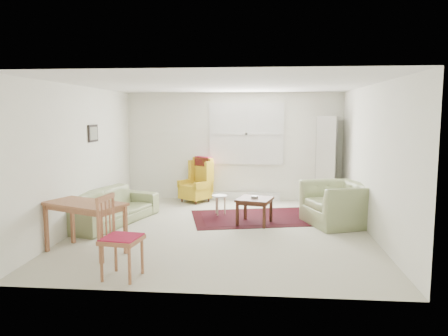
# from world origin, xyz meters

# --- Properties ---
(room) EXTENTS (5.04, 5.54, 2.51)m
(room) POSITION_xyz_m (0.02, 0.21, 1.26)
(room) COLOR beige
(room) RESTS_ON ground
(rug) EXTENTS (2.75, 2.09, 0.02)m
(rug) POSITION_xyz_m (0.59, 0.92, 0.01)
(rug) COLOR black
(rug) RESTS_ON ground
(sofa) EXTENTS (1.39, 2.25, 0.85)m
(sofa) POSITION_xyz_m (-2.10, 0.28, 0.42)
(sofa) COLOR #8E9966
(sofa) RESTS_ON ground
(armchair) EXTENTS (1.37, 1.46, 0.92)m
(armchair) POSITION_xyz_m (2.06, 0.55, 0.46)
(armchair) COLOR #8E9966
(armchair) RESTS_ON ground
(wingback_chair) EXTENTS (0.84, 0.85, 1.03)m
(wingback_chair) POSITION_xyz_m (-0.85, 2.35, 0.51)
(wingback_chair) COLOR gold
(wingback_chair) RESTS_ON ground
(coffee_table) EXTENTS (0.73, 0.73, 0.49)m
(coffee_table) POSITION_xyz_m (0.55, 0.45, 0.24)
(coffee_table) COLOR #432114
(coffee_table) RESTS_ON ground
(stool) EXTENTS (0.37, 0.37, 0.41)m
(stool) POSITION_xyz_m (-0.16, 1.10, 0.20)
(stool) COLOR white
(stool) RESTS_ON ground
(cabinet) EXTENTS (0.57, 0.86, 1.96)m
(cabinet) POSITION_xyz_m (2.10, 2.35, 0.98)
(cabinet) COLOR silver
(cabinet) RESTS_ON ground
(desk) EXTENTS (1.31, 1.01, 0.74)m
(desk) POSITION_xyz_m (-1.86, -1.44, 0.37)
(desk) COLOR #A66843
(desk) RESTS_ON ground
(desk_chair) EXTENTS (0.51, 0.51, 1.03)m
(desk_chair) POSITION_xyz_m (-1.02, -2.35, 0.51)
(desk_chair) COLOR #A66843
(desk_chair) RESTS_ON ground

